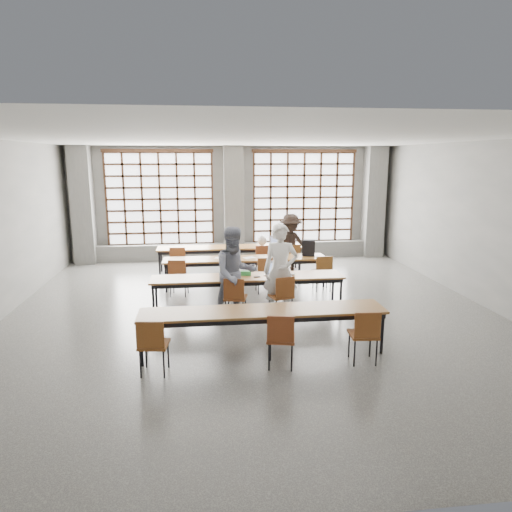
# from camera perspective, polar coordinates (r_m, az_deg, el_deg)

# --- Properties ---
(floor) EXTENTS (11.00, 11.00, 0.00)m
(floor) POSITION_cam_1_polar(r_m,az_deg,el_deg) (9.46, -0.36, -7.22)
(floor) COLOR #494A47
(floor) RESTS_ON ground
(ceiling) EXTENTS (11.00, 11.00, 0.00)m
(ceiling) POSITION_cam_1_polar(r_m,az_deg,el_deg) (8.93, -0.39, 14.48)
(ceiling) COLOR silver
(ceiling) RESTS_ON floor
(wall_back) EXTENTS (10.00, 0.00, 10.00)m
(wall_back) POSITION_cam_1_polar(r_m,az_deg,el_deg) (14.47, -2.89, 6.65)
(wall_back) COLOR #62625F
(wall_back) RESTS_ON floor
(wall_front) EXTENTS (10.00, 0.00, 10.00)m
(wall_front) POSITION_cam_1_polar(r_m,az_deg,el_deg) (3.78, 9.36, -9.62)
(wall_front) COLOR #62625F
(wall_front) RESTS_ON floor
(wall_right) EXTENTS (0.00, 11.00, 11.00)m
(wall_right) POSITION_cam_1_polar(r_m,az_deg,el_deg) (10.80, 27.05, 3.45)
(wall_right) COLOR #62625F
(wall_right) RESTS_ON floor
(column_left) EXTENTS (0.60, 0.55, 3.50)m
(column_left) POSITION_cam_1_polar(r_m,az_deg,el_deg) (14.57, -20.84, 5.91)
(column_left) COLOR #585855
(column_left) RESTS_ON floor
(column_mid) EXTENTS (0.60, 0.55, 3.50)m
(column_mid) POSITION_cam_1_polar(r_m,az_deg,el_deg) (14.19, -2.81, 6.54)
(column_mid) COLOR #585855
(column_mid) RESTS_ON floor
(column_right) EXTENTS (0.60, 0.55, 3.50)m
(column_right) POSITION_cam_1_polar(r_m,az_deg,el_deg) (15.19, 14.49, 6.55)
(column_right) COLOR #585855
(column_right) RESTS_ON floor
(window_left) EXTENTS (3.32, 0.12, 3.00)m
(window_left) POSITION_cam_1_polar(r_m,az_deg,el_deg) (14.39, -11.91, 6.98)
(window_left) COLOR white
(window_left) RESTS_ON wall_back
(window_right) EXTENTS (3.32, 0.12, 3.00)m
(window_right) POSITION_cam_1_polar(r_m,az_deg,el_deg) (14.71, 5.98, 7.28)
(window_right) COLOR white
(window_right) RESTS_ON wall_back
(sill_ledge) EXTENTS (9.80, 0.35, 0.50)m
(sill_ledge) POSITION_cam_1_polar(r_m,az_deg,el_deg) (14.49, -2.77, 0.66)
(sill_ledge) COLOR #585855
(sill_ledge) RESTS_ON floor
(desk_row_a) EXTENTS (4.00, 0.70, 0.73)m
(desk_row_a) POSITION_cam_1_polar(r_m,az_deg,el_deg) (12.68, -3.25, 0.90)
(desk_row_a) COLOR brown
(desk_row_a) RESTS_ON floor
(desk_row_b) EXTENTS (4.00, 0.70, 0.73)m
(desk_row_b) POSITION_cam_1_polar(r_m,az_deg,el_deg) (11.24, -1.35, -0.55)
(desk_row_b) COLOR brown
(desk_row_b) RESTS_ON floor
(desk_row_c) EXTENTS (4.00, 0.70, 0.73)m
(desk_row_c) POSITION_cam_1_polar(r_m,az_deg,el_deg) (9.51, -1.03, -2.92)
(desk_row_c) COLOR brown
(desk_row_c) RESTS_ON floor
(desk_row_d) EXTENTS (4.00, 0.70, 0.73)m
(desk_row_d) POSITION_cam_1_polar(r_m,az_deg,el_deg) (7.46, 0.89, -7.21)
(desk_row_d) COLOR brown
(desk_row_d) RESTS_ON floor
(chair_back_left) EXTENTS (0.44, 0.45, 0.88)m
(chair_back_left) POSITION_cam_1_polar(r_m,az_deg,el_deg) (12.08, -9.71, -0.45)
(chair_back_left) COLOR brown
(chair_back_left) RESTS_ON floor
(chair_back_mid) EXTENTS (0.46, 0.46, 0.88)m
(chair_back_mid) POSITION_cam_1_polar(r_m,az_deg,el_deg) (12.17, 0.75, -0.18)
(chair_back_mid) COLOR brown
(chair_back_mid) RESTS_ON floor
(chair_back_right) EXTENTS (0.49, 0.49, 0.88)m
(chair_back_right) POSITION_cam_1_polar(r_m,az_deg,el_deg) (12.30, 4.48, -0.08)
(chair_back_right) COLOR brown
(chair_back_right) RESTS_ON floor
(chair_mid_left) EXTENTS (0.48, 0.48, 0.88)m
(chair_mid_left) POSITION_cam_1_polar(r_m,az_deg,el_deg) (10.62, -9.71, -2.19)
(chair_mid_left) COLOR brown
(chair_mid_left) RESTS_ON floor
(chair_mid_centre) EXTENTS (0.44, 0.45, 0.88)m
(chair_mid_centre) POSITION_cam_1_polar(r_m,az_deg,el_deg) (10.71, 1.13, -1.90)
(chair_mid_centre) COLOR brown
(chair_mid_centre) RESTS_ON floor
(chair_mid_right) EXTENTS (0.42, 0.43, 0.88)m
(chair_mid_right) POSITION_cam_1_polar(r_m,az_deg,el_deg) (10.99, 8.36, -1.67)
(chair_mid_right) COLOR brown
(chair_mid_right) RESTS_ON floor
(chair_front_left) EXTENTS (0.51, 0.51, 0.88)m
(chair_front_left) POSITION_cam_1_polar(r_m,az_deg,el_deg) (8.92, -2.65, -4.82)
(chair_front_left) COLOR maroon
(chair_front_left) RESTS_ON floor
(chair_front_right) EXTENTS (0.52, 0.52, 0.88)m
(chair_front_right) POSITION_cam_1_polar(r_m,az_deg,el_deg) (9.03, 3.32, -4.61)
(chair_front_right) COLOR maroon
(chair_front_right) RESTS_ON floor
(chair_near_left) EXTENTS (0.47, 0.47, 0.88)m
(chair_near_left) POSITION_cam_1_polar(r_m,az_deg,el_deg) (6.90, -12.82, -10.34)
(chair_near_left) COLOR brown
(chair_near_left) RESTS_ON floor
(chair_near_mid) EXTENTS (0.50, 0.50, 0.88)m
(chair_near_mid) POSITION_cam_1_polar(r_m,az_deg,el_deg) (6.96, 3.12, -9.84)
(chair_near_mid) COLOR maroon
(chair_near_mid) RESTS_ON floor
(chair_near_right) EXTENTS (0.45, 0.46, 0.88)m
(chair_near_right) POSITION_cam_1_polar(r_m,az_deg,el_deg) (7.29, 13.46, -9.13)
(chair_near_right) COLOR brown
(chair_near_right) RESTS_ON floor
(student_male) EXTENTS (0.74, 0.54, 1.89)m
(student_male) POSITION_cam_1_polar(r_m,az_deg,el_deg) (9.04, 3.08, -1.90)
(student_male) COLOR white
(student_male) RESTS_ON floor
(student_female) EXTENTS (1.05, 0.91, 1.85)m
(student_female) POSITION_cam_1_polar(r_m,az_deg,el_deg) (8.94, -2.62, -2.20)
(student_female) COLOR #172046
(student_female) RESTS_ON floor
(student_back) EXTENTS (1.19, 0.83, 1.68)m
(student_back) POSITION_cam_1_polar(r_m,az_deg,el_deg) (12.36, 4.32, 1.41)
(student_back) COLOR black
(student_back) RESTS_ON floor
(laptop_front) EXTENTS (0.45, 0.42, 0.26)m
(laptop_front) POSITION_cam_1_polar(r_m,az_deg,el_deg) (9.65, 2.30, -1.92)
(laptop_front) COLOR #BABABF
(laptop_front) RESTS_ON desk_row_c
(laptop_back) EXTENTS (0.42, 0.38, 0.26)m
(laptop_back) POSITION_cam_1_polar(r_m,az_deg,el_deg) (12.91, 2.64, 1.68)
(laptop_back) COLOR #BABABF
(laptop_back) RESTS_ON desk_row_a
(mouse) EXTENTS (0.10, 0.06, 0.04)m
(mouse) POSITION_cam_1_polar(r_m,az_deg,el_deg) (9.61, 4.63, -2.28)
(mouse) COLOR silver
(mouse) RESTS_ON desk_row_c
(green_box) EXTENTS (0.26, 0.14, 0.09)m
(green_box) POSITION_cam_1_polar(r_m,az_deg,el_deg) (9.55, -1.38, -2.17)
(green_box) COLOR #2A8239
(green_box) RESTS_ON desk_row_c
(phone) EXTENTS (0.13, 0.07, 0.01)m
(phone) POSITION_cam_1_polar(r_m,az_deg,el_deg) (9.41, 0.12, -2.62)
(phone) COLOR black
(phone) RESTS_ON desk_row_c
(paper_sheet_a) EXTENTS (0.34, 0.27, 0.00)m
(paper_sheet_a) POSITION_cam_1_polar(r_m,az_deg,el_deg) (11.23, -4.43, -0.24)
(paper_sheet_a) COLOR white
(paper_sheet_a) RESTS_ON desk_row_b
(paper_sheet_b) EXTENTS (0.33, 0.27, 0.00)m
(paper_sheet_b) POSITION_cam_1_polar(r_m,az_deg,el_deg) (11.15, -2.86, -0.32)
(paper_sheet_b) COLOR white
(paper_sheet_b) RESTS_ON desk_row_b
(paper_sheet_c) EXTENTS (0.36, 0.32, 0.00)m
(paper_sheet_c) POSITION_cam_1_polar(r_m,az_deg,el_deg) (11.24, -0.85, -0.21)
(paper_sheet_c) COLOR white
(paper_sheet_c) RESTS_ON desk_row_b
(backpack) EXTENTS (0.36, 0.27, 0.40)m
(backpack) POSITION_cam_1_polar(r_m,az_deg,el_deg) (11.50, 6.58, 1.01)
(backpack) COLOR black
(backpack) RESTS_ON desk_row_b
(plastic_bag) EXTENTS (0.28, 0.23, 0.29)m
(plastic_bag) POSITION_cam_1_polar(r_m,az_deg,el_deg) (12.78, 0.76, 1.95)
(plastic_bag) COLOR silver
(plastic_bag) RESTS_ON desk_row_a
(red_pouch) EXTENTS (0.21, 0.14, 0.06)m
(red_pouch) POSITION_cam_1_polar(r_m,az_deg,el_deg) (6.98, -12.66, -10.36)
(red_pouch) COLOR #A4141B
(red_pouch) RESTS_ON chair_near_left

